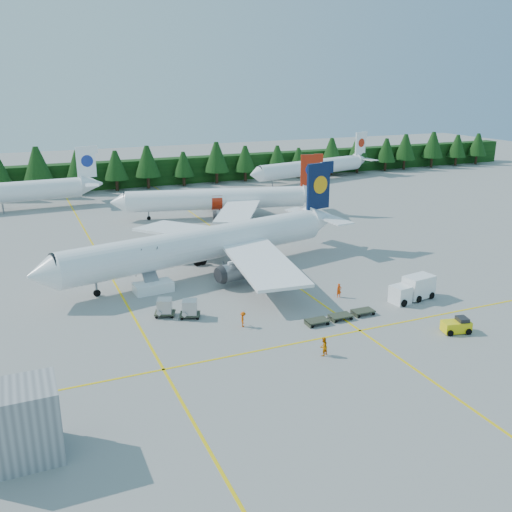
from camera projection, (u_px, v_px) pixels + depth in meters
name	position (u px, v px, depth m)	size (l,w,h in m)	color
ground	(280.00, 318.00, 59.72)	(320.00, 320.00, 0.00)	gray
taxi_stripe_a	(111.00, 277.00, 71.95)	(0.25, 120.00, 0.01)	yellow
taxi_stripe_b	(256.00, 258.00, 79.51)	(0.25, 120.00, 0.01)	yellow
taxi_stripe_cross	(307.00, 341.00, 54.47)	(80.00, 0.25, 0.01)	yellow
treeline_hedge	(125.00, 174.00, 130.66)	(220.00, 4.00, 6.00)	black
terminal_building	(11.00, 425.00, 36.85)	(6.00, 4.00, 5.20)	#95989D
airliner_navy	(195.00, 246.00, 71.90)	(42.51, 34.61, 12.52)	white
airliner_red	(213.00, 200.00, 101.77)	(36.85, 29.97, 10.89)	white
airliner_far_right	(308.00, 168.00, 137.25)	(36.43, 11.66, 10.78)	white
airstairs	(152.00, 284.00, 67.07)	(4.66, 6.32, 4.04)	white
service_truck	(412.00, 289.00, 64.27)	(5.74, 2.80, 2.66)	silver
baggage_tug	(457.00, 326.00, 56.20)	(2.97, 2.04, 1.45)	yellow
dolly_train	(341.00, 315.00, 59.29)	(8.05, 1.76, 0.13)	#333B2A
uld_pair	(177.00, 307.00, 59.72)	(4.86, 3.67, 1.62)	#333B2A
crew_a	(339.00, 290.00, 65.17)	(0.60, 0.39, 1.64)	#FF4505
crew_b	(323.00, 347.00, 51.43)	(0.85, 0.67, 1.76)	orange
crew_c	(243.00, 319.00, 57.44)	(0.66, 0.44, 1.59)	#E04D04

